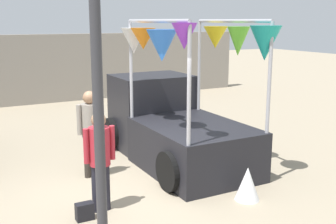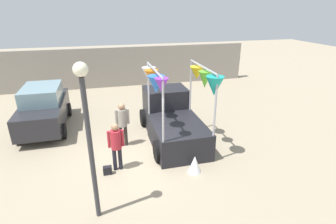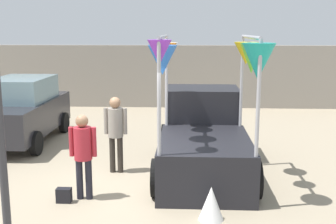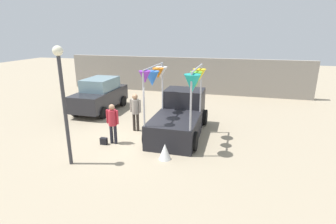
{
  "view_description": "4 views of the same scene",
  "coord_description": "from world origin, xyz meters",
  "px_view_note": "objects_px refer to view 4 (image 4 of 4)",
  "views": [
    {
      "loc": [
        -2.86,
        -6.81,
        3.1
      ],
      "look_at": [
        0.89,
        0.19,
        1.37
      ],
      "focal_mm": 45.0,
      "sensor_mm": 36.0,
      "label": 1
    },
    {
      "loc": [
        -1.01,
        -8.14,
        5.06
      ],
      "look_at": [
        1.21,
        0.41,
        1.49
      ],
      "focal_mm": 28.0,
      "sensor_mm": 36.0,
      "label": 2
    },
    {
      "loc": [
        1.25,
        -8.18,
        3.24
      ],
      "look_at": [
        0.8,
        0.69,
        1.5
      ],
      "focal_mm": 45.0,
      "sensor_mm": 36.0,
      "label": 3
    },
    {
      "loc": [
        3.98,
        -9.57,
        4.42
      ],
      "look_at": [
        1.26,
        0.54,
        1.19
      ],
      "focal_mm": 28.0,
      "sensor_mm": 36.0,
      "label": 4
    }
  ],
  "objects_px": {
    "person_vendor": "(135,109)",
    "person_customer": "(113,120)",
    "folded_kite_bundle_white": "(165,152)",
    "handbag": "(104,141)",
    "parked_car": "(100,95)",
    "street_lamp": "(63,90)",
    "vendor_truck": "(180,113)"
  },
  "relations": [
    {
      "from": "street_lamp",
      "to": "folded_kite_bundle_white",
      "type": "relative_size",
      "value": 6.69
    },
    {
      "from": "handbag",
      "to": "person_vendor",
      "type": "bearing_deg",
      "value": 68.39
    },
    {
      "from": "person_customer",
      "to": "person_vendor",
      "type": "height_order",
      "value": "person_vendor"
    },
    {
      "from": "person_vendor",
      "to": "person_customer",
      "type": "bearing_deg",
      "value": -102.65
    },
    {
      "from": "person_customer",
      "to": "folded_kite_bundle_white",
      "type": "relative_size",
      "value": 2.78
    },
    {
      "from": "vendor_truck",
      "to": "person_customer",
      "type": "height_order",
      "value": "vendor_truck"
    },
    {
      "from": "handbag",
      "to": "vendor_truck",
      "type": "bearing_deg",
      "value": 37.59
    },
    {
      "from": "vendor_truck",
      "to": "person_customer",
      "type": "distance_m",
      "value": 3.01
    },
    {
      "from": "handbag",
      "to": "street_lamp",
      "type": "distance_m",
      "value": 3.06
    },
    {
      "from": "person_vendor",
      "to": "street_lamp",
      "type": "height_order",
      "value": "street_lamp"
    },
    {
      "from": "person_customer",
      "to": "street_lamp",
      "type": "relative_size",
      "value": 0.42
    },
    {
      "from": "folded_kite_bundle_white",
      "to": "street_lamp",
      "type": "bearing_deg",
      "value": -159.06
    },
    {
      "from": "person_vendor",
      "to": "folded_kite_bundle_white",
      "type": "height_order",
      "value": "person_vendor"
    },
    {
      "from": "person_customer",
      "to": "folded_kite_bundle_white",
      "type": "xyz_separation_m",
      "value": [
        2.41,
        -0.8,
        -0.71
      ]
    },
    {
      "from": "handbag",
      "to": "street_lamp",
      "type": "relative_size",
      "value": 0.07
    },
    {
      "from": "parked_car",
      "to": "person_customer",
      "type": "distance_m",
      "value": 4.97
    },
    {
      "from": "parked_car",
      "to": "handbag",
      "type": "distance_m",
      "value": 5.01
    },
    {
      "from": "vendor_truck",
      "to": "person_customer",
      "type": "bearing_deg",
      "value": -141.36
    },
    {
      "from": "folded_kite_bundle_white",
      "to": "person_vendor",
      "type": "bearing_deg",
      "value": 130.79
    },
    {
      "from": "parked_car",
      "to": "street_lamp",
      "type": "height_order",
      "value": "street_lamp"
    },
    {
      "from": "vendor_truck",
      "to": "person_vendor",
      "type": "xyz_separation_m",
      "value": [
        -1.99,
        -0.3,
        0.14
      ]
    },
    {
      "from": "person_vendor",
      "to": "street_lamp",
      "type": "xyz_separation_m",
      "value": [
        -1.01,
        -3.56,
        1.54
      ]
    },
    {
      "from": "vendor_truck",
      "to": "handbag",
      "type": "bearing_deg",
      "value": -142.41
    },
    {
      "from": "vendor_truck",
      "to": "parked_car",
      "type": "distance_m",
      "value": 5.63
    },
    {
      "from": "handbag",
      "to": "folded_kite_bundle_white",
      "type": "bearing_deg",
      "value": -12.34
    },
    {
      "from": "street_lamp",
      "to": "folded_kite_bundle_white",
      "type": "bearing_deg",
      "value": 20.94
    },
    {
      "from": "vendor_truck",
      "to": "street_lamp",
      "type": "relative_size",
      "value": 1.05
    },
    {
      "from": "parked_car",
      "to": "person_customer",
      "type": "relative_size",
      "value": 2.4
    },
    {
      "from": "parked_car",
      "to": "person_vendor",
      "type": "relative_size",
      "value": 2.28
    },
    {
      "from": "vendor_truck",
      "to": "person_vendor",
      "type": "distance_m",
      "value": 2.02
    },
    {
      "from": "street_lamp",
      "to": "person_vendor",
      "type": "bearing_deg",
      "value": 74.09
    },
    {
      "from": "person_customer",
      "to": "handbag",
      "type": "bearing_deg",
      "value": -150.26
    }
  ]
}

